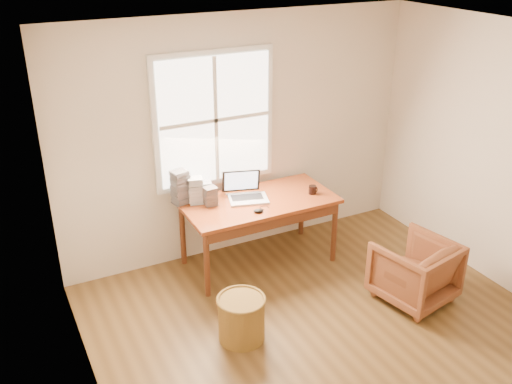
# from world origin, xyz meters

# --- Properties ---
(room_shell) EXTENTS (4.04, 4.54, 2.64)m
(room_shell) POSITION_xyz_m (-0.02, 0.16, 1.32)
(room_shell) COLOR brown
(room_shell) RESTS_ON ground
(desk) EXTENTS (1.60, 0.80, 0.04)m
(desk) POSITION_xyz_m (0.00, 1.80, 0.73)
(desk) COLOR brown
(desk) RESTS_ON room_shell
(armchair) EXTENTS (0.80, 0.81, 0.63)m
(armchair) POSITION_xyz_m (1.04, 0.52, 0.31)
(armchair) COLOR brown
(armchair) RESTS_ON room_shell
(wicker_stool) EXTENTS (0.50, 0.50, 0.41)m
(wicker_stool) POSITION_xyz_m (-0.72, 0.72, 0.20)
(wicker_stool) COLOR brown
(wicker_stool) RESTS_ON room_shell
(laptop) EXTENTS (0.49, 0.51, 0.30)m
(laptop) POSITION_xyz_m (-0.10, 1.84, 0.90)
(laptop) COLOR silver
(laptop) RESTS_ON desk
(mouse) EXTENTS (0.12, 0.09, 0.03)m
(mouse) POSITION_xyz_m (-0.14, 1.54, 0.77)
(mouse) COLOR black
(mouse) RESTS_ON desk
(coffee_mug) EXTENTS (0.10, 0.10, 0.09)m
(coffee_mug) POSITION_xyz_m (0.58, 1.68, 0.80)
(coffee_mug) COLOR black
(coffee_mug) RESTS_ON desk
(cd_stack_a) EXTENTS (0.17, 0.16, 0.28)m
(cd_stack_a) POSITION_xyz_m (-0.61, 2.03, 0.89)
(cd_stack_a) COLOR silver
(cd_stack_a) RESTS_ON desk
(cd_stack_b) EXTENTS (0.13, 0.11, 0.20)m
(cd_stack_b) POSITION_xyz_m (-0.50, 1.91, 0.85)
(cd_stack_b) COLOR #27282D
(cd_stack_b) RESTS_ON desk
(cd_stack_c) EXTENTS (0.19, 0.17, 0.36)m
(cd_stack_c) POSITION_xyz_m (-0.75, 2.09, 0.93)
(cd_stack_c) COLOR gray
(cd_stack_c) RESTS_ON desk
(cd_stack_d) EXTENTS (0.16, 0.15, 0.17)m
(cd_stack_d) POSITION_xyz_m (-0.47, 2.12, 0.83)
(cd_stack_d) COLOR silver
(cd_stack_d) RESTS_ON desk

